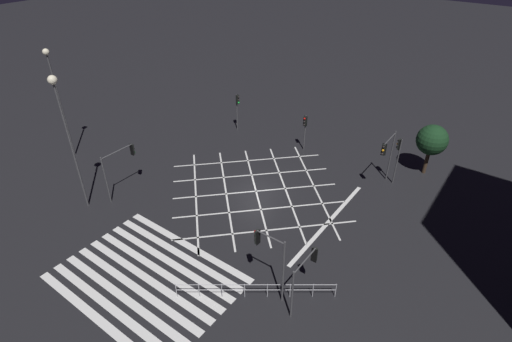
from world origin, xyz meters
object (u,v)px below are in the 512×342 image
traffic_light_median_north (305,126)px  traffic_light_ne_main (398,152)px  street_tree_near (432,140)px  traffic_light_se_main (269,252)px  traffic_light_sw_cross (121,161)px  street_lamp_west (55,83)px  traffic_light_se_cross (306,269)px  traffic_light_nw_main (238,105)px  street_lamp_east (62,113)px  traffic_light_ne_cross (387,151)px

traffic_light_median_north → traffic_light_ne_main: (8.82, -0.42, 0.44)m
street_tree_near → traffic_light_se_main: bearing=-100.4°
traffic_light_sw_cross → street_lamp_west: size_ratio=0.41×
traffic_light_se_cross → traffic_light_ne_main: 14.94m
traffic_light_se_main → traffic_light_nw_main: bearing=-46.9°
traffic_light_sw_cross → street_tree_near: bearing=-47.1°
street_lamp_west → traffic_light_se_cross: bearing=-4.2°
traffic_light_se_cross → street_tree_near: bearing=-4.7°
traffic_light_se_main → traffic_light_sw_cross: 15.11m
traffic_light_median_north → street_lamp_west: street_lamp_west is taller
street_lamp_east → street_lamp_west: street_lamp_east is taller
traffic_light_ne_main → street_lamp_west: street_lamp_west is taller
traffic_light_median_north → traffic_light_se_cross: 17.82m
traffic_light_se_cross → traffic_light_ne_main: traffic_light_ne_main is taller
traffic_light_se_main → street_tree_near: size_ratio=1.01×
traffic_light_ne_cross → traffic_light_ne_main: size_ratio=1.10×
traffic_light_nw_main → traffic_light_se_main: bearing=-46.9°
traffic_light_se_cross → traffic_light_ne_main: size_ratio=0.85×
traffic_light_se_cross → street_tree_near: size_ratio=0.78×
traffic_light_ne_cross → street_tree_near: bearing=151.9°
traffic_light_ne_cross → traffic_light_median_north: bearing=-100.3°
traffic_light_sw_cross → street_lamp_west: bearing=83.6°
traffic_light_sw_cross → street_lamp_east: bearing=159.7°
traffic_light_se_cross → street_tree_near: 18.17m
traffic_light_nw_main → traffic_light_ne_main: traffic_light_ne_main is taller
traffic_light_sw_cross → traffic_light_se_main: bearing=-96.2°
traffic_light_se_main → traffic_light_sw_cross: traffic_light_se_main is taller
traffic_light_median_north → street_lamp_west: 21.98m
traffic_light_sw_cross → street_lamp_east: (-1.08, -2.90, 4.77)m
traffic_light_median_north → traffic_light_se_main: 17.58m
traffic_light_se_main → traffic_light_se_cross: (1.97, 0.72, -0.71)m
traffic_light_median_north → traffic_light_ne_main: size_ratio=0.85×
street_lamp_east → street_tree_near: 28.39m
traffic_light_se_cross → traffic_light_median_north: bearing=30.5°
traffic_light_ne_main → street_tree_near: (1.70, 3.16, 0.23)m
traffic_light_nw_main → traffic_light_se_cross: bearing=-42.0°
traffic_light_se_main → traffic_light_ne_main: (1.76, 15.65, -0.35)m
traffic_light_ne_cross → traffic_light_se_cross: bearing=3.2°
traffic_light_nw_main → traffic_light_se_cross: 22.48m
street_lamp_east → street_lamp_west: (-7.75, 3.88, -0.72)m
traffic_light_ne_cross → street_lamp_east: 23.86m
traffic_light_se_cross → traffic_light_ne_cross: 13.90m
traffic_light_se_main → traffic_light_ne_main: 15.76m
traffic_light_ne_cross → street_lamp_east: size_ratio=0.44×
traffic_light_median_north → traffic_light_ne_cross: (8.26, -1.50, 0.83)m
traffic_light_se_main → traffic_light_ne_main: traffic_light_se_main is taller
traffic_light_median_north → traffic_light_nw_main: 7.68m
traffic_light_se_main → traffic_light_se_cross: traffic_light_se_main is taller
street_lamp_east → traffic_light_sw_cross: bearing=69.7°
traffic_light_nw_main → street_tree_near: bearing=9.5°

